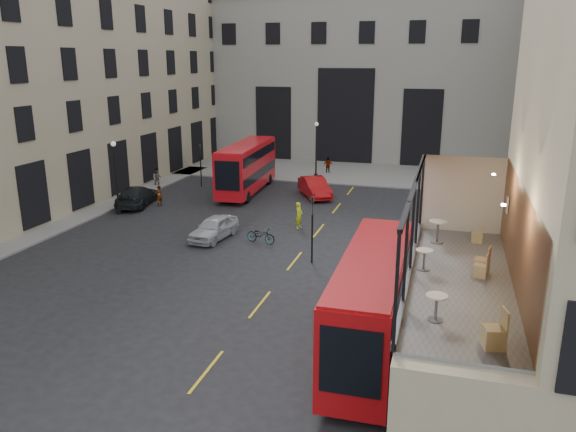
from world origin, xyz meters
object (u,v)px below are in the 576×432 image
(bus_near, at_px, (372,299))
(pedestrian_a, at_px, (157,178))
(cafe_table_mid, at_px, (424,257))
(cafe_chair_d, at_px, (477,236))
(traffic_light_far, at_px, (200,160))
(bicycle, at_px, (261,235))
(street_lamp_a, at_px, (117,182))
(traffic_light_near, at_px, (312,221))
(bus_far, at_px, (247,165))
(car_b, at_px, (315,187))
(pedestrian_b, at_px, (267,156))
(car_c, at_px, (137,196))
(pedestrian_d, at_px, (434,165))
(cafe_table_near, at_px, (436,304))
(cafe_table_far, at_px, (438,228))
(cafe_chair_c, at_px, (482,265))
(car_a, at_px, (214,228))
(street_lamp_b, at_px, (316,154))
(pedestrian_c, at_px, (328,166))
(cafe_chair_a, at_px, (494,336))
(cyclist, at_px, (299,215))
(pedestrian_e, at_px, (159,196))
(cafe_chair_b, at_px, (481,269))

(bus_near, relative_size, pedestrian_a, 6.08)
(cafe_table_mid, distance_m, cafe_chair_d, 3.73)
(traffic_light_far, relative_size, cafe_table_mid, 5.74)
(bicycle, bearing_deg, street_lamp_a, 85.13)
(traffic_light_near, distance_m, bicycle, 5.04)
(bus_far, height_order, car_b, bus_far)
(bicycle, height_order, pedestrian_b, pedestrian_b)
(car_c, height_order, pedestrian_d, pedestrian_d)
(car_c, height_order, cafe_table_near, cafe_table_near)
(cafe_table_mid, bearing_deg, cafe_table_far, 83.86)
(bus_far, bearing_deg, bicycle, -66.41)
(cafe_table_near, relative_size, cafe_chair_c, 0.79)
(car_a, bearing_deg, bicycle, 8.56)
(pedestrian_d, distance_m, cafe_table_mid, 39.44)
(street_lamp_b, distance_m, car_a, 19.67)
(car_b, relative_size, bicycle, 2.57)
(pedestrian_d, bearing_deg, pedestrian_c, 56.89)
(pedestrian_b, relative_size, cafe_chair_a, 1.95)
(traffic_light_near, distance_m, pedestrian_b, 30.26)
(cyclist, relative_size, cafe_chair_c, 2.03)
(street_lamp_b, height_order, cafe_table_far, cafe_table_far)
(car_a, bearing_deg, pedestrian_e, 145.80)
(cafe_chair_b, xyz_separation_m, cafe_chair_d, (0.00, 3.42, -0.00))
(pedestrian_c, xyz_separation_m, cafe_table_mid, (10.81, -36.30, 4.23))
(traffic_light_far, height_order, bicycle, traffic_light_far)
(traffic_light_near, bearing_deg, cyclist, 111.17)
(traffic_light_far, height_order, bus_far, bus_far)
(cafe_table_mid, bearing_deg, car_a, 133.51)
(bicycle, distance_m, pedestrian_c, 22.15)
(pedestrian_b, height_order, cafe_table_near, cafe_table_near)
(bus_near, distance_m, car_b, 25.33)
(car_a, distance_m, cafe_chair_a, 24.40)
(bus_far, xyz_separation_m, car_a, (2.39, -12.66, -1.60))
(traffic_light_near, bearing_deg, bus_far, 121.69)
(traffic_light_far, distance_m, car_a, 15.32)
(car_a, distance_m, car_b, 13.07)
(traffic_light_near, xyz_separation_m, bus_near, (4.50, -8.92, -0.19))
(car_b, distance_m, cafe_chair_b, 29.43)
(car_b, relative_size, pedestrian_b, 2.64)
(street_lamp_b, height_order, bicycle, street_lamp_b)
(pedestrian_d, bearing_deg, street_lamp_b, 68.72)
(traffic_light_near, bearing_deg, cafe_chair_c, -54.43)
(cafe_table_mid, height_order, cafe_chair_a, cafe_chair_a)
(cafe_chair_b, bearing_deg, car_b, 113.33)
(street_lamp_a, xyz_separation_m, pedestrian_b, (4.21, 21.82, -1.47))
(street_lamp_a, distance_m, bus_far, 11.31)
(bus_near, distance_m, cafe_chair_d, 4.48)
(car_c, relative_size, pedestrian_b, 2.84)
(cafe_table_far, bearing_deg, cyclist, 121.48)
(cafe_chair_d, bearing_deg, cafe_table_near, -100.13)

